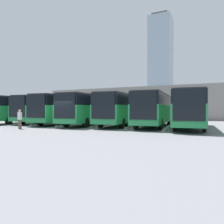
{
  "coord_description": "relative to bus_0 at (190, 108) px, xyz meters",
  "views": [
    {
      "loc": [
        -12.87,
        16.2,
        1.79
      ],
      "look_at": [
        -2.47,
        -5.45,
        1.48
      ],
      "focal_mm": 35.0,
      "sensor_mm": 36.0,
      "label": 1
    }
  ],
  "objects": [
    {
      "name": "curb_divider_0",
      "position": [
        1.77,
        1.62,
        -1.8
      ],
      "size": [
        0.69,
        5.01,
        0.15
      ],
      "primitive_type": "cube",
      "rotation": [
        0.0,
        0.0,
        0.09
      ],
      "color": "#9E9E99",
      "rests_on": "ground_plane"
    },
    {
      "name": "bus_5",
      "position": [
        17.69,
        -0.65,
        0.0
      ],
      "size": [
        3.48,
        11.13,
        3.36
      ],
      "rotation": [
        0.0,
        0.0,
        0.09
      ],
      "color": "#238447",
      "rests_on": "ground_plane"
    },
    {
      "name": "bus_4",
      "position": [
        14.15,
        0.19,
        0.0
      ],
      "size": [
        3.48,
        11.13,
        3.36
      ],
      "rotation": [
        0.0,
        0.0,
        0.09
      ],
      "color": "#238447",
      "rests_on": "ground_plane"
    },
    {
      "name": "bus_2",
      "position": [
        7.08,
        -0.49,
        0.0
      ],
      "size": [
        3.48,
        11.13,
        3.36
      ],
      "rotation": [
        0.0,
        0.0,
        0.09
      ],
      "color": "#238447",
      "rests_on": "ground_plane"
    },
    {
      "name": "curb_divider_2",
      "position": [
        8.85,
        1.13,
        -1.8
      ],
      "size": [
        0.69,
        5.01,
        0.15
      ],
      "primitive_type": "cube",
      "rotation": [
        0.0,
        0.0,
        0.09
      ],
      "color": "#9E9E99",
      "rests_on": "ground_plane"
    },
    {
      "name": "office_tower",
      "position": [
        38.65,
        -154.63,
        36.6
      ],
      "size": [
        17.35,
        17.35,
        78.14
      ],
      "color": "#93A8B7",
      "rests_on": "ground_plane"
    },
    {
      "name": "bus_6",
      "position": [
        21.23,
        0.39,
        0.0
      ],
      "size": [
        3.48,
        11.13,
        3.36
      ],
      "rotation": [
        0.0,
        0.0,
        0.09
      ],
      "color": "#238447",
      "rests_on": "ground_plane"
    },
    {
      "name": "station_building",
      "position": [
        10.61,
        -20.14,
        1.07
      ],
      "size": [
        38.4,
        12.29,
        5.82
      ],
      "color": "gray",
      "rests_on": "ground_plane"
    },
    {
      "name": "curb_divider_5",
      "position": [
        19.46,
        0.97,
        -1.8
      ],
      "size": [
        0.69,
        5.01,
        0.15
      ],
      "primitive_type": "cube",
      "rotation": [
        0.0,
        0.0,
        0.09
      ],
      "color": "#9E9E99",
      "rests_on": "ground_plane"
    },
    {
      "name": "curb_divider_4",
      "position": [
        15.92,
        1.81,
        -1.8
      ],
      "size": [
        0.69,
        5.01,
        0.15
      ],
      "primitive_type": "cube",
      "rotation": [
        0.0,
        0.0,
        0.09
      ],
      "color": "#9E9E99",
      "rests_on": "ground_plane"
    },
    {
      "name": "curb_divider_3",
      "position": [
        12.38,
        1.89,
        -1.8
      ],
      "size": [
        0.69,
        5.01,
        0.15
      ],
      "primitive_type": "cube",
      "rotation": [
        0.0,
        0.0,
        0.09
      ],
      "color": "#9E9E99",
      "rests_on": "ground_plane"
    },
    {
      "name": "bus_1",
      "position": [
        3.54,
        -0.64,
        0.0
      ],
      "size": [
        3.48,
        11.13,
        3.36
      ],
      "rotation": [
        0.0,
        0.0,
        0.09
      ],
      "color": "#238447",
      "rests_on": "ground_plane"
    },
    {
      "name": "curb_divider_1",
      "position": [
        5.31,
        0.98,
        -1.8
      ],
      "size": [
        0.69,
        5.01,
        0.15
      ],
      "primitive_type": "cube",
      "rotation": [
        0.0,
        0.0,
        0.09
      ],
      "color": "#9E9E99",
      "rests_on": "ground_plane"
    },
    {
      "name": "ground_plane",
      "position": [
        10.61,
        5.33,
        -1.87
      ],
      "size": [
        600.0,
        600.0,
        0.0
      ],
      "primitive_type": "plane",
      "color": "slate"
    },
    {
      "name": "bus_0",
      "position": [
        0.0,
        0.0,
        0.0
      ],
      "size": [
        3.48,
        11.13,
        3.36
      ],
      "rotation": [
        0.0,
        0.0,
        0.09
      ],
      "color": "#238447",
      "rests_on": "ground_plane"
    },
    {
      "name": "pedestrian",
      "position": [
        13.78,
        7.38,
        -0.93
      ],
      "size": [
        0.49,
        0.49,
        1.75
      ],
      "rotation": [
        0.0,
        0.0,
        2.84
      ],
      "color": "brown",
      "rests_on": "ground_plane"
    },
    {
      "name": "bus_3",
      "position": [
        10.61,
        0.27,
        0.0
      ],
      "size": [
        3.48,
        11.13,
        3.36
      ],
      "rotation": [
        0.0,
        0.0,
        0.09
      ],
      "color": "#238447",
      "rests_on": "ground_plane"
    }
  ]
}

